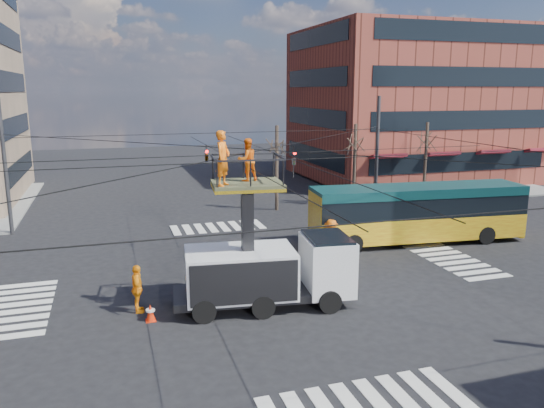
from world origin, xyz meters
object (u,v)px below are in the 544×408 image
at_px(city_bus, 417,212).
at_px(traffic_cone, 150,313).
at_px(utility_truck, 268,253).
at_px(flagger, 331,238).
at_px(worker_ground, 137,289).

bearing_deg(city_bus, traffic_cone, -152.23).
bearing_deg(utility_truck, city_bus, 36.74).
bearing_deg(city_bus, flagger, -163.21).
bearing_deg(flagger, city_bus, 64.70).
xyz_separation_m(traffic_cone, worker_ground, (-0.39, 0.94, 0.62)).
bearing_deg(utility_truck, traffic_cone, -171.94).
bearing_deg(city_bus, utility_truck, -144.51).
bearing_deg(utility_truck, worker_ground, 177.18).
distance_m(city_bus, flagger, 5.88).
relative_size(utility_truck, city_bus, 0.59).
height_order(traffic_cone, worker_ground, worker_ground).
distance_m(utility_truck, worker_ground, 5.19).
bearing_deg(worker_ground, utility_truck, -98.32).
bearing_deg(worker_ground, traffic_cone, -156.55).
relative_size(utility_truck, traffic_cone, 11.07).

